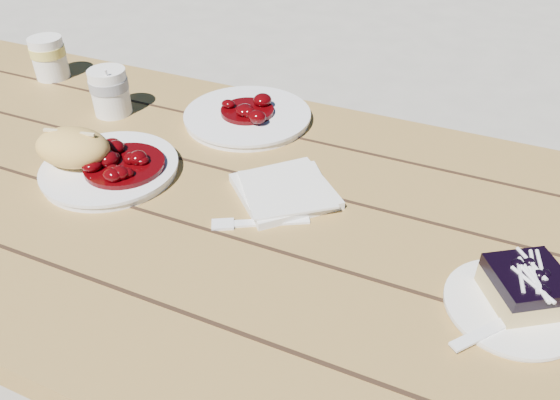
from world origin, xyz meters
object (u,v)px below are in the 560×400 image
at_px(second_cup, 49,58).
at_px(main_plate, 110,169).
at_px(picnic_table, 223,268).
at_px(coffee_cup, 110,92).
at_px(bread_roll, 73,148).
at_px(dessert_plate, 511,307).
at_px(second_plate, 247,117).
at_px(blueberry_cake, 526,286).

bearing_deg(second_cup, main_plate, -35.85).
bearing_deg(picnic_table, second_cup, 155.87).
height_order(coffee_cup, second_cup, same).
xyz_separation_m(bread_roll, dessert_plate, (0.74, -0.03, -0.05)).
height_order(main_plate, second_cup, second_cup).
height_order(bread_roll, second_cup, second_cup).
xyz_separation_m(picnic_table, main_plate, (-0.21, -0.01, 0.17)).
bearing_deg(second_cup, second_plate, -0.41).
bearing_deg(bread_roll, picnic_table, 6.69).
bearing_deg(main_plate, second_plate, 63.94).
xyz_separation_m(blueberry_cake, second_plate, (-0.56, 0.31, -0.03)).
bearing_deg(picnic_table, blueberry_cake, -5.29).
bearing_deg(blueberry_cake, picnic_table, 141.14).
bearing_deg(second_plate, bread_roll, -122.68).
bearing_deg(coffee_cup, second_cup, 160.08).
relative_size(picnic_table, second_cup, 20.73).
bearing_deg(second_cup, bread_roll, -42.05).
distance_m(main_plate, bread_roll, 0.07).
height_order(picnic_table, dessert_plate, dessert_plate).
xyz_separation_m(picnic_table, dessert_plate, (0.47, -0.06, 0.17)).
distance_m(picnic_table, dessert_plate, 0.51).
relative_size(blueberry_cake, coffee_cup, 1.30).
relative_size(dessert_plate, second_cup, 1.74).
height_order(main_plate, dessert_plate, main_plate).
relative_size(main_plate, second_cup, 2.45).
xyz_separation_m(picnic_table, blueberry_cake, (0.48, -0.04, 0.20)).
xyz_separation_m(main_plate, second_plate, (0.14, 0.28, 0.00)).
distance_m(main_plate, blueberry_cake, 0.70).
bearing_deg(blueberry_cake, bread_roll, 145.40).
bearing_deg(bread_roll, main_plate, 19.98).
distance_m(bread_roll, second_plate, 0.35).
bearing_deg(second_cup, picnic_table, -24.13).
xyz_separation_m(bread_roll, blueberry_cake, (0.75, -0.01, -0.02)).
relative_size(main_plate, second_plate, 0.92).
xyz_separation_m(main_plate, blueberry_cake, (0.70, -0.03, 0.03)).
distance_m(blueberry_cake, second_cup, 1.13).
height_order(blueberry_cake, second_plate, blueberry_cake).
height_order(picnic_table, second_cup, second_cup).
relative_size(main_plate, blueberry_cake, 1.88).
bearing_deg(coffee_cup, blueberry_cake, -14.98).
relative_size(bread_roll, dessert_plate, 0.80).
height_order(picnic_table, main_plate, main_plate).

